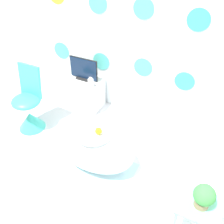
% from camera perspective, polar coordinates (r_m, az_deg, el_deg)
% --- Properties ---
extents(ground_plane, '(12.00, 12.00, 0.00)m').
position_cam_1_polar(ground_plane, '(2.96, -17.20, -21.13)').
color(ground_plane, silver).
extents(wall_back_dotted, '(4.61, 0.05, 2.60)m').
position_cam_1_polar(wall_back_dotted, '(3.49, 2.05, 18.82)').
color(wall_back_dotted, white).
rests_on(wall_back_dotted, ground_plane).
extents(rug, '(1.03, 0.81, 0.01)m').
position_cam_1_polar(rug, '(3.16, -5.67, -13.21)').
color(rug, silver).
rests_on(rug, ground_plane).
extents(bathtub, '(0.96, 0.57, 0.55)m').
position_cam_1_polar(bathtub, '(3.06, -3.82, -7.58)').
color(bathtub, white).
rests_on(bathtub, ground_plane).
extents(rubber_duck, '(0.08, 0.08, 0.09)m').
position_cam_1_polar(rubber_duck, '(2.79, -3.00, -4.08)').
color(rubber_duck, yellow).
rests_on(rubber_duck, bathtub).
extents(chair, '(0.38, 0.39, 0.91)m').
position_cam_1_polar(chair, '(3.71, -17.57, 0.32)').
color(chair, '#38B2A3').
rests_on(chair, ground_plane).
extents(tv_cabinet, '(0.49, 0.38, 0.48)m').
position_cam_1_polar(tv_cabinet, '(3.98, -5.82, 4.21)').
color(tv_cabinet, silver).
rests_on(tv_cabinet, ground_plane).
extents(tv, '(0.44, 0.12, 0.33)m').
position_cam_1_polar(tv, '(3.78, -6.18, 9.08)').
color(tv, black).
rests_on(tv, tv_cabinet).
extents(vase, '(0.08, 0.08, 0.15)m').
position_cam_1_polar(vase, '(3.64, -4.65, 6.32)').
color(vase, white).
rests_on(vase, tv_cabinet).
extents(side_table, '(0.38, 0.34, 0.44)m').
position_cam_1_polar(side_table, '(2.59, 18.32, -19.76)').
color(side_table, '#72D8B7').
rests_on(side_table, ground_plane).
extents(potted_plant_left, '(0.19, 0.19, 0.25)m').
position_cam_1_polar(potted_plant_left, '(2.41, 19.41, -16.89)').
color(potted_plant_left, '#8C6B4C').
rests_on(potted_plant_left, side_table).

